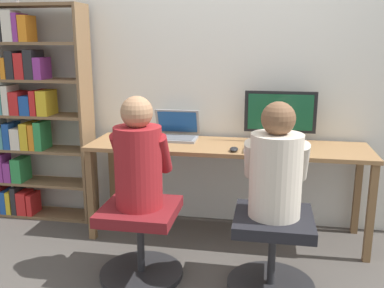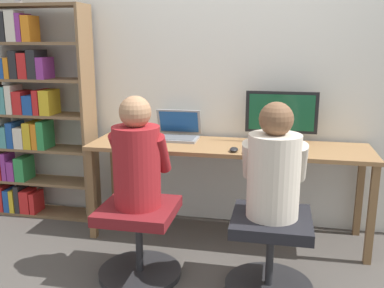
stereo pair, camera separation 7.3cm
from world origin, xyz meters
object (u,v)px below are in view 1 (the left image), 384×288
at_px(office_chair_left, 272,248).
at_px(person_at_laptop, 138,159).
at_px(keyboard, 275,151).
at_px(office_chair_right, 141,237).
at_px(person_at_monitor, 276,167).
at_px(desktop_monitor, 280,115).
at_px(laptop, 175,133).
at_px(bookshelf, 24,112).

distance_m(office_chair_left, person_at_laptop, 0.99).
distance_m(keyboard, office_chair_right, 1.11).
relative_size(keyboard, person_at_laptop, 0.62).
bearing_deg(person_at_monitor, desktop_monitor, 87.89).
height_order(office_chair_left, person_at_laptop, person_at_laptop).
distance_m(desktop_monitor, person_at_laptop, 1.23).
xyz_separation_m(laptop, office_chair_left, (0.79, -0.83, -0.52)).
bearing_deg(keyboard, person_at_monitor, -90.22).
relative_size(office_chair_left, person_at_monitor, 0.79).
bearing_deg(person_at_monitor, office_chair_left, -90.00).
bearing_deg(desktop_monitor, keyboard, -95.27).
xyz_separation_m(keyboard, person_at_monitor, (-0.00, -0.53, 0.03)).
height_order(keyboard, person_at_laptop, person_at_laptop).
distance_m(laptop, office_chair_left, 1.26).
xyz_separation_m(desktop_monitor, keyboard, (-0.03, -0.32, -0.20)).
xyz_separation_m(laptop, person_at_monitor, (0.79, -0.83, -0.00)).
distance_m(desktop_monitor, person_at_monitor, 0.87).
relative_size(person_at_monitor, bookshelf, 0.38).
xyz_separation_m(desktop_monitor, bookshelf, (-2.13, -0.05, -0.03)).
bearing_deg(person_at_laptop, office_chair_right, -90.00).
distance_m(keyboard, person_at_laptop, 1.00).
xyz_separation_m(office_chair_right, bookshelf, (-1.25, 0.81, 0.65)).
distance_m(office_chair_right, person_at_monitor, 0.99).
distance_m(office_chair_right, bookshelf, 1.63).
height_order(keyboard, office_chair_left, keyboard).
distance_m(office_chair_left, bookshelf, 2.34).
bearing_deg(office_chair_right, person_at_laptop, 90.00).
xyz_separation_m(laptop, person_at_laptop, (-0.05, -0.83, 0.01)).
bearing_deg(person_at_laptop, office_chair_left, -0.27).
bearing_deg(person_at_monitor, laptop, 133.70).
distance_m(person_at_monitor, bookshelf, 2.25).
distance_m(laptop, person_at_monitor, 1.15).
xyz_separation_m(office_chair_left, person_at_monitor, (0.00, 0.00, 0.51)).
bearing_deg(office_chair_right, keyboard, 32.63).
bearing_deg(laptop, keyboard, -20.37).
bearing_deg(bookshelf, office_chair_right, -33.00).
distance_m(desktop_monitor, office_chair_left, 1.10).
height_order(laptop, office_chair_left, laptop).
relative_size(office_chair_left, office_chair_right, 1.00).
bearing_deg(laptop, office_chair_right, -93.38).
distance_m(person_at_monitor, person_at_laptop, 0.84).
bearing_deg(laptop, desktop_monitor, 1.70).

